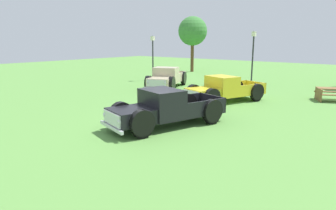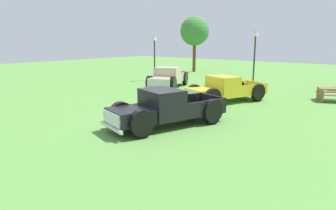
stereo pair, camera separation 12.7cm
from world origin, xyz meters
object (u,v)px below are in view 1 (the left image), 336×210
object	(u,v)px
lamp_post_near	(153,57)
picnic_table	(333,93)
pickup_truck_foreground	(161,109)
pickup_truck_behind_right	(166,78)
pickup_truck_behind_left	(221,90)
oak_tree_west	(193,31)
lamp_post_far	(253,57)

from	to	relation	value
lamp_post_near	picnic_table	bearing A→B (deg)	-1.22
pickup_truck_foreground	pickup_truck_behind_right	size ratio (longest dim) A/B	1.01
pickup_truck_foreground	pickup_truck_behind_left	bearing A→B (deg)	95.60
picnic_table	oak_tree_west	distance (m)	18.95
oak_tree_west	lamp_post_far	bearing A→B (deg)	-31.49
pickup_truck_behind_left	oak_tree_west	bearing A→B (deg)	130.03
pickup_truck_behind_left	lamp_post_near	bearing A→B (deg)	152.93
lamp_post_far	pickup_truck_behind_right	bearing A→B (deg)	-129.47
picnic_table	lamp_post_far	bearing A→B (deg)	156.43
lamp_post_near	lamp_post_far	xyz separation A→B (m)	(8.23, 2.48, 0.17)
lamp_post_far	oak_tree_west	distance (m)	11.80
lamp_post_far	oak_tree_west	size ratio (longest dim) A/B	0.70
pickup_truck_foreground	pickup_truck_behind_left	world-z (taller)	pickup_truck_foreground
pickup_truck_behind_left	oak_tree_west	world-z (taller)	oak_tree_west
pickup_truck_foreground	picnic_table	xyz separation A→B (m)	(4.36, 10.75, -0.26)
pickup_truck_behind_right	picnic_table	distance (m)	11.11
pickup_truck_behind_left	lamp_post_far	xyz separation A→B (m)	(-1.44, 7.42, 1.50)
pickup_truck_behind_left	pickup_truck_behind_right	size ratio (longest dim) A/B	0.98
pickup_truck_foreground	pickup_truck_behind_right	distance (m)	10.42
pickup_truck_behind_left	pickup_truck_behind_right	xyz separation A→B (m)	(-5.85, 2.07, 0.02)
pickup_truck_foreground	lamp_post_near	distance (m)	15.15
pickup_truck_foreground	oak_tree_west	distance (m)	23.23
pickup_truck_foreground	pickup_truck_behind_right	world-z (taller)	pickup_truck_foreground
pickup_truck_foreground	oak_tree_west	size ratio (longest dim) A/B	0.90
pickup_truck_behind_right	lamp_post_far	size ratio (longest dim) A/B	1.28
lamp_post_near	oak_tree_west	xyz separation A→B (m)	(-1.65, 8.53, 2.41)
lamp_post_far	lamp_post_near	bearing A→B (deg)	-163.23
pickup_truck_behind_left	lamp_post_far	world-z (taller)	lamp_post_far
pickup_truck_behind_left	picnic_table	world-z (taller)	pickup_truck_behind_left
lamp_post_near	picnic_table	world-z (taller)	lamp_post_near
pickup_truck_behind_right	oak_tree_west	xyz separation A→B (m)	(-5.47, 11.40, 3.73)
picnic_table	pickup_truck_behind_right	bearing A→B (deg)	-166.68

